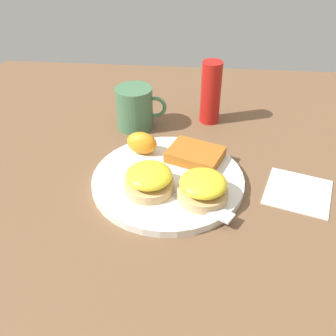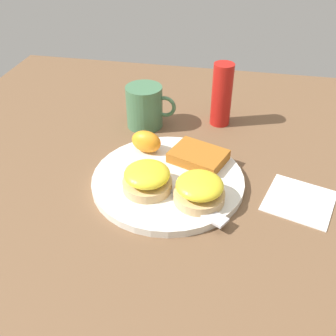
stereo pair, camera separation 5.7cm
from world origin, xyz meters
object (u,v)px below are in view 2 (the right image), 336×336
object	(u,v)px
cup	(145,107)
sandwich_benedict_left	(147,178)
fork	(175,195)
condiment_bottle	(222,95)
hashbrown_patty	(198,156)
orange_wedge	(146,142)
sandwich_benedict_right	(199,190)

from	to	relation	value
cup	sandwich_benedict_left	bearing A→B (deg)	-75.41
fork	condiment_bottle	size ratio (longest dim) A/B	1.53
sandwich_benedict_left	condiment_bottle	world-z (taller)	condiment_bottle
fork	cup	world-z (taller)	cup
sandwich_benedict_left	cup	size ratio (longest dim) A/B	0.78
sandwich_benedict_left	hashbrown_patty	world-z (taller)	sandwich_benedict_left
hashbrown_patty	orange_wedge	world-z (taller)	orange_wedge
sandwich_benedict_right	cup	world-z (taller)	cup
sandwich_benedict_right	condiment_bottle	world-z (taller)	condiment_bottle
hashbrown_patty	condiment_bottle	xyz separation A→B (m)	(0.03, 0.18, 0.05)
sandwich_benedict_right	cup	distance (m)	0.29
sandwich_benedict_right	hashbrown_patty	bearing A→B (deg)	98.19
orange_wedge	fork	xyz separation A→B (m)	(0.08, -0.12, -0.02)
sandwich_benedict_left	sandwich_benedict_right	world-z (taller)	same
orange_wedge	fork	size ratio (longest dim) A/B	0.28
hashbrown_patty	orange_wedge	distance (m)	0.11
cup	condiment_bottle	world-z (taller)	condiment_bottle
sandwich_benedict_left	hashbrown_patty	bearing A→B (deg)	52.95
orange_wedge	cup	size ratio (longest dim) A/B	0.55
sandwich_benedict_right	condiment_bottle	distance (m)	0.29
cup	condiment_bottle	xyz separation A→B (m)	(0.16, 0.04, 0.02)
cup	hashbrown_patty	bearing A→B (deg)	-44.55
orange_wedge	condiment_bottle	distance (m)	0.21
orange_wedge	fork	bearing A→B (deg)	-57.41
sandwich_benedict_left	hashbrown_patty	xyz separation A→B (m)	(0.08, 0.10, -0.01)
sandwich_benedict_right	fork	distance (m)	0.05
sandwich_benedict_left	sandwich_benedict_right	xyz separation A→B (m)	(0.09, -0.01, 0.00)
hashbrown_patty	cup	xyz separation A→B (m)	(-0.14, 0.13, 0.02)
fork	condiment_bottle	xyz separation A→B (m)	(0.05, 0.29, 0.05)
hashbrown_patty	fork	size ratio (longest dim) A/B	0.46
sandwich_benedict_right	orange_wedge	distance (m)	0.17
sandwich_benedict_right	hashbrown_patty	world-z (taller)	sandwich_benedict_right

